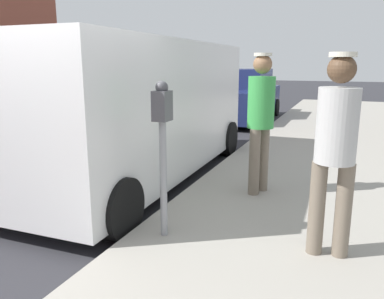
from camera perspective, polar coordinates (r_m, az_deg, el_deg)
name	(u,v)px	position (r m, az deg, el deg)	size (l,w,h in m)	color
ground_plane	(41,237)	(4.53, -21.58, -12.00)	(80.00, 80.00, 0.00)	#2D2D33
parking_meter_near	(163,133)	(3.62, -4.41, 2.42)	(0.14, 0.18, 1.52)	gray
pedestrian_in_green	(261,114)	(4.97, 10.22, 5.22)	(0.34, 0.35, 1.80)	#726656
pedestrian_in_gray	(336,143)	(3.44, 20.64, 0.89)	(0.36, 0.34, 1.77)	#726656
parked_van	(135,107)	(6.10, -8.57, 6.28)	(2.19, 5.23, 2.15)	white
parked_sedan_ahead	(240,97)	(12.54, 7.21, 7.71)	(1.95, 4.40, 1.65)	navy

